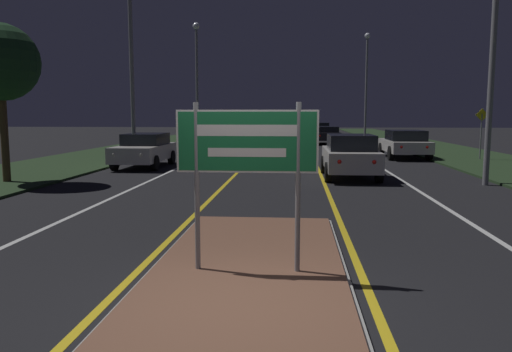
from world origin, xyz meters
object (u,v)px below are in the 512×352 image
(car_approaching_0, at_px, (145,149))
(streetlight_left_far, at_px, (197,70))
(warning_sign, at_px, (481,129))
(highway_sign, at_px, (247,151))
(streetlight_left_near, at_px, (131,28))
(car_receding_3, at_px, (320,131))
(car_receding_1, at_px, (405,143))
(car_receding_0, at_px, (350,155))
(car_receding_2, at_px, (326,134))
(streetlight_right_far, at_px, (366,76))

(car_approaching_0, bearing_deg, streetlight_left_far, 92.23)
(car_approaching_0, height_order, warning_sign, warning_sign)
(highway_sign, relative_size, streetlight_left_far, 0.27)
(highway_sign, bearing_deg, streetlight_left_near, 113.34)
(highway_sign, relative_size, car_receding_3, 0.55)
(warning_sign, bearing_deg, streetlight_left_far, 146.76)
(highway_sign, bearing_deg, warning_sign, 62.32)
(car_receding_1, relative_size, car_receding_3, 1.06)
(car_receding_1, distance_m, car_receding_3, 19.25)
(streetlight_left_near, bearing_deg, car_approaching_0, -55.56)
(streetlight_left_far, distance_m, car_receding_0, 19.82)
(car_receding_0, height_order, warning_sign, warning_sign)
(car_approaching_0, bearing_deg, car_receding_3, 70.71)
(streetlight_left_far, xyz_separation_m, car_approaching_0, (0.55, -14.18, -4.54))
(car_receding_0, distance_m, car_receding_2, 19.89)
(streetlight_left_near, distance_m, car_receding_0, 11.30)
(car_receding_2, bearing_deg, car_receding_1, -74.82)
(streetlight_left_far, distance_m, car_receding_2, 10.56)
(streetlight_left_far, relative_size, car_receding_0, 2.04)
(streetlight_left_far, relative_size, car_receding_2, 1.92)
(streetlight_left_far, bearing_deg, car_receding_3, 47.71)
(streetlight_right_far, bearing_deg, streetlight_left_near, -122.45)
(highway_sign, height_order, car_receding_2, highway_sign)
(car_receding_3, bearing_deg, streetlight_left_far, -132.29)
(car_receding_0, bearing_deg, highway_sign, -103.01)
(streetlight_right_far, bearing_deg, highway_sign, -100.13)
(streetlight_left_far, relative_size, car_receding_3, 2.04)
(streetlight_left_far, height_order, streetlight_right_far, streetlight_right_far)
(highway_sign, relative_size, warning_sign, 0.95)
(car_receding_3, distance_m, warning_sign, 21.19)
(warning_sign, bearing_deg, car_receding_2, 116.63)
(car_receding_1, bearing_deg, streetlight_left_far, 143.61)
(streetlight_left_far, bearing_deg, warning_sign, -33.24)
(streetlight_left_far, bearing_deg, streetlight_left_near, -91.48)
(car_receding_0, distance_m, car_receding_1, 8.86)
(streetlight_left_near, distance_m, warning_sign, 16.77)
(car_receding_1, distance_m, car_approaching_0, 12.84)
(streetlight_left_near, bearing_deg, streetlight_right_far, 57.55)
(car_receding_0, bearing_deg, streetlight_left_far, 117.01)
(streetlight_right_far, distance_m, car_receding_1, 17.17)
(car_receding_2, bearing_deg, streetlight_left_near, -121.30)
(streetlight_left_far, xyz_separation_m, warning_sign, (15.63, -10.24, -3.75))
(streetlight_left_near, height_order, streetlight_left_far, streetlight_left_near)
(streetlight_left_near, xyz_separation_m, car_approaching_0, (0.88, -1.29, -5.19))
(streetlight_right_far, distance_m, car_receding_3, 6.32)
(car_receding_0, height_order, car_receding_1, car_receding_0)
(highway_sign, relative_size, car_receding_2, 0.51)
(streetlight_right_far, height_order, warning_sign, streetlight_right_far)
(streetlight_left_far, bearing_deg, highway_sign, -77.49)
(streetlight_left_near, relative_size, car_receding_1, 2.22)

